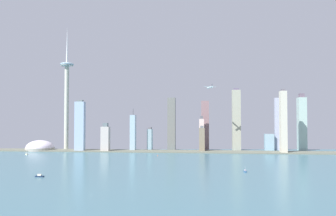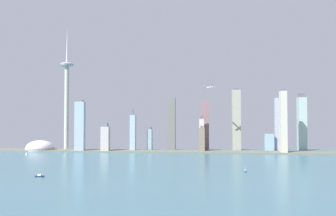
# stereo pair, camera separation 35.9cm
# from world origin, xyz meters

# --- Properties ---
(ground_plane) EXTENTS (6000.00, 6000.00, 0.00)m
(ground_plane) POSITION_xyz_m (0.00, 0.00, 0.00)
(ground_plane) COLOR #426C7B
(waterfront_pier) EXTENTS (1003.38, 65.75, 2.62)m
(waterfront_pier) POSITION_xyz_m (0.00, 527.41, 1.31)
(waterfront_pier) COLOR #666959
(waterfront_pier) RESTS_ON ground
(observation_tower) EXTENTS (38.84, 38.84, 356.17)m
(observation_tower) POSITION_xyz_m (-261.37, 559.24, 173.62)
(observation_tower) COLOR #B3B5A4
(observation_tower) RESTS_ON ground
(stadium_dome) EXTENTS (78.64, 78.64, 40.41)m
(stadium_dome) POSITION_xyz_m (-325.86, 531.11, 7.55)
(stadium_dome) COLOR #9A968A
(stadium_dome) RESTS_ON ground
(skyscraper_0) EXTENTS (14.53, 20.21, 116.60)m
(skyscraper_0) POSITION_xyz_m (-66.15, 553.60, 49.48)
(skyscraper_0) COLOR #93B0C2
(skyscraper_0) RESTS_ON ground
(skyscraper_1) EXTENTS (14.80, 23.75, 69.45)m
(skyscraper_1) POSITION_xyz_m (125.04, 540.89, 32.88)
(skyscraper_1) COLOR #786C57
(skyscraper_1) RESTS_ON ground
(skyscraper_2) EXTENTS (22.10, 21.24, 149.02)m
(skyscraper_2) POSITION_xyz_m (37.60, 596.56, 74.51)
(skyscraper_2) COLOR #62635E
(skyscraper_2) RESTS_ON ground
(skyscraper_3) EXTENTS (22.00, 19.84, 140.28)m
(skyscraper_3) POSITION_xyz_m (133.95, 611.48, 70.14)
(skyscraper_3) COLOR #7C5D61
(skyscraper_3) RESTS_ON ground
(skyscraper_4) EXTENTS (20.53, 15.67, 121.23)m
(skyscraper_4) POSITION_xyz_m (-233.28, 621.29, 60.62)
(skyscraper_4) COLOR #B9B28F
(skyscraper_4) RESTS_ON ground
(skyscraper_5) EXTENTS (26.18, 15.65, 139.21)m
(skyscraper_5) POSITION_xyz_m (-205.25, 516.04, 68.24)
(skyscraper_5) COLOR #91A9C5
(skyscraper_5) RESTS_ON ground
(skyscraper_6) EXTENTS (13.03, 27.83, 64.46)m
(skyscraper_6) POSITION_xyz_m (-24.23, 590.89, 30.48)
(skyscraper_6) COLOR #87A5B0
(skyscraper_6) RESTS_ON ground
(skyscraper_7) EXTENTS (21.86, 19.00, 76.81)m
(skyscraper_7) POSITION_xyz_m (-133.76, 515.60, 35.38)
(skyscraper_7) COLOR #B2AAA4
(skyscraper_7) RESTS_ON ground
(skyscraper_8) EXTENTS (21.59, 27.35, 159.48)m
(skyscraper_8) POSITION_xyz_m (404.30, 610.16, 76.22)
(skyscraper_8) COLOR #9DBAB1
(skyscraper_8) RESTS_ON ground
(skyscraper_9) EXTENTS (24.78, 19.46, 45.76)m
(skyscraper_9) POSITION_xyz_m (313.18, 606.52, 22.88)
(skyscraper_9) COLOR #8AA8B8
(skyscraper_9) RESTS_ON ground
(skyscraper_10) EXTENTS (13.20, 24.12, 96.01)m
(skyscraper_10) POSITION_xyz_m (124.07, 576.89, 45.51)
(skyscraper_10) COLOR beige
(skyscraper_10) RESTS_ON ground
(skyscraper_11) EXTENTS (26.67, 13.21, 148.06)m
(skyscraper_11) POSITION_xyz_m (344.26, 615.32, 74.03)
(skyscraper_11) COLOR #A4A8C0
(skyscraper_11) RESTS_ON ground
(skyscraper_12) EXTENTS (23.04, 24.74, 174.55)m
(skyscraper_12) POSITION_xyz_m (221.47, 595.39, 85.68)
(skyscraper_12) COLOR gray
(skyscraper_12) RESTS_ON ground
(skyscraper_13) EXTENTS (15.69, 22.91, 164.68)m
(skyscraper_13) POSITION_xyz_m (333.31, 519.40, 80.75)
(skyscraper_13) COLOR beige
(skyscraper_13) RESTS_ON ground
(boat_0) EXTENTS (4.66, 7.51, 9.57)m
(boat_0) POSITION_xyz_m (197.63, 186.76, 1.59)
(boat_0) COLOR navy
(boat_0) RESTS_ON ground
(boat_2) EXTENTS (8.56, 6.97, 10.59)m
(boat_2) POSITION_xyz_m (-303.11, 416.60, 1.44)
(boat_2) COLOR beige
(boat_2) RESTS_ON ground
(boat_3) EXTENTS (13.81, 5.78, 4.15)m
(boat_3) POSITION_xyz_m (-115.84, 107.23, 1.49)
(boat_3) COLOR #0F1D36
(boat_3) RESTS_ON ground
(channel_buoy_0) EXTENTS (1.84, 1.84, 2.77)m
(channel_buoy_0) POSITION_xyz_m (21.27, 420.62, 1.38)
(channel_buoy_0) COLOR #E54C19
(channel_buoy_0) RESTS_ON ground
(airplane) EXTENTS (31.35, 33.44, 8.84)m
(airplane) POSITION_xyz_m (145.81, 493.38, 168.79)
(airplane) COLOR silver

